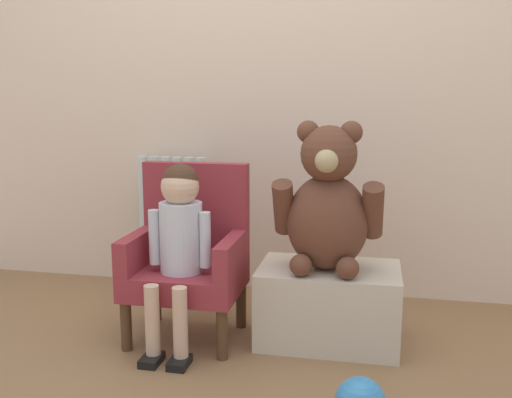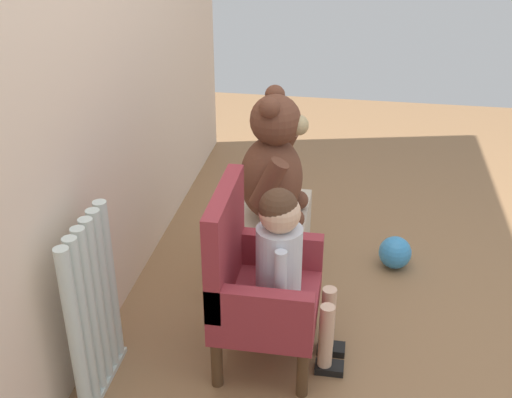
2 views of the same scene
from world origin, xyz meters
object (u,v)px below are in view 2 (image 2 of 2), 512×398
Objects in this scene: child_figure at (286,253)px; large_teddy_bear at (273,164)px; low_bench at (267,243)px; child_armchair at (255,281)px; toy_ball at (395,252)px; radiator at (93,309)px.

child_figure is 0.59m from large_teddy_bear.
low_bench is 0.96× the size of large_teddy_bear.
child_armchair is 0.95m from toy_ball.
child_armchair reaches higher than toy_ball.
child_figure is (0.00, -0.11, 0.13)m from child_armchair.
child_armchair is at bearing -63.75° from radiator.
child_armchair is 0.97× the size of child_figure.
radiator is at bearing 116.25° from child_armchair.
large_teddy_bear is (0.57, 0.01, 0.23)m from child_armchair.
child_armchair is 1.22× the size of large_teddy_bear.
radiator is 0.59m from child_armchair.
toy_ball is at bearing -76.36° from low_bench.
child_figure reaches higher than child_armchair.
child_figure is 0.94m from toy_ball.
toy_ball is (0.72, -0.45, -0.40)m from child_figure.
large_teddy_bear reaches higher than low_bench.
child_figure reaches higher than toy_ball.
toy_ball is (0.99, -1.09, -0.26)m from radiator.
large_teddy_bear reaches higher than toy_ball.
radiator is 1.00m from large_teddy_bear.
child_armchair is 1.27× the size of low_bench.
low_bench is 0.42m from large_teddy_bear.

